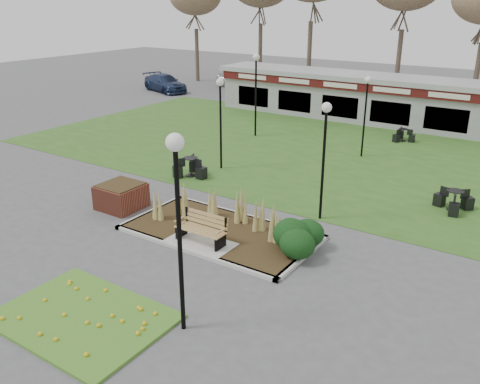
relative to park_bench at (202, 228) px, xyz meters
The scene contains 18 objects.
ground 0.64m from the park_bench, 90.00° to the right, with size 100.00×100.00×0.00m, color #515154.
lawn 11.77m from the park_bench, 90.00° to the left, with size 34.00×16.00×0.02m, color #2E5C1D.
flower_bed 4.88m from the park_bench, 90.00° to the right, with size 4.20×3.00×0.16m.
planting_bed 1.70m from the park_bench, 40.83° to the left, with size 6.75×3.40×1.27m.
park_bench is the anchor object (origin of this frame).
brick_planter 4.47m from the park_bench, behind, with size 1.50×1.50×0.95m.
food_pavilion 19.73m from the park_bench, 90.00° to the left, with size 24.60×3.40×2.90m.
lamp_post_near_left 5.18m from the park_bench, 60.22° to the left, with size 0.35×0.35×4.20m.
lamp_post_near_right 5.28m from the park_bench, 58.33° to the right, with size 0.40×0.40×4.81m.
lamp_post_mid_left 8.14m from the park_bench, 121.17° to the left, with size 0.34×0.34×4.13m.
lamp_post_mid_right 12.27m from the park_bench, 86.65° to the left, with size 0.33×0.33×3.94m.
lamp_post_far_left 14.10m from the park_bench, 114.98° to the left, with size 0.38×0.38×4.57m.
bistro_set_b 6.75m from the park_bench, 131.84° to the left, with size 1.42×1.57×0.83m.
bistro_set_c 16.13m from the park_bench, 84.58° to the left, with size 1.13×1.25×0.67m.
bistro_set_d 9.55m from the park_bench, 50.66° to the left, with size 1.42×1.39×0.77m.
car_silver 30.35m from the park_bench, 120.98° to the left, with size 1.85×4.59×1.56m, color #A2A2A6.
car_black 28.04m from the park_bench, 107.45° to the left, with size 1.33×3.80×1.25m, color black.
car_blue 28.76m from the park_bench, 133.81° to the left, with size 1.96×4.81×1.40m, color navy.
Camera 1 is at (9.08, -11.24, 7.43)m, focal length 38.00 mm.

